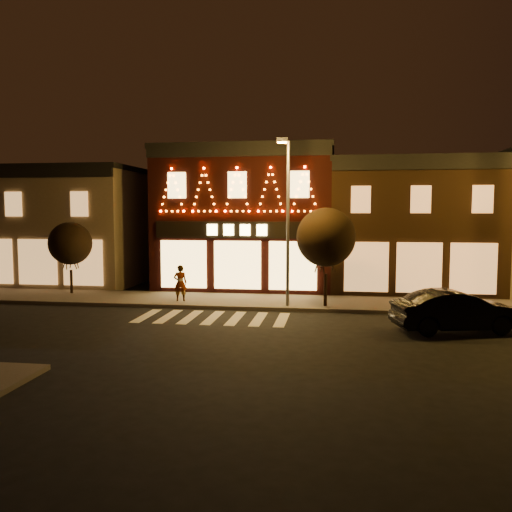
# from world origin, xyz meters

# --- Properties ---
(ground) EXTENTS (120.00, 120.00, 0.00)m
(ground) POSITION_xyz_m (0.00, 0.00, 0.00)
(ground) COLOR black
(ground) RESTS_ON ground
(sidewalk_far) EXTENTS (44.00, 4.00, 0.15)m
(sidewalk_far) POSITION_xyz_m (2.00, 8.00, 0.07)
(sidewalk_far) COLOR #47423D
(sidewalk_far) RESTS_ON ground
(building_left) EXTENTS (12.20, 8.28, 7.30)m
(building_left) POSITION_xyz_m (-13.00, 13.99, 3.66)
(building_left) COLOR #756A53
(building_left) RESTS_ON ground
(building_pulp) EXTENTS (10.20, 8.34, 8.30)m
(building_pulp) POSITION_xyz_m (0.00, 13.98, 4.16)
(building_pulp) COLOR black
(building_pulp) RESTS_ON ground
(building_right_a) EXTENTS (9.20, 8.28, 7.50)m
(building_right_a) POSITION_xyz_m (9.50, 13.99, 3.76)
(building_right_a) COLOR #332012
(building_right_a) RESTS_ON ground
(streetlamp_mid) EXTENTS (0.50, 1.76, 7.67)m
(streetlamp_mid) POSITION_xyz_m (2.99, 6.37, 4.65)
(streetlamp_mid) COLOR #59595E
(streetlamp_mid) RESTS_ON sidewalk_far
(tree_left) EXTENTS (2.31, 2.31, 3.87)m
(tree_left) POSITION_xyz_m (-8.97, 8.74, 2.86)
(tree_left) COLOR black
(tree_left) RESTS_ON sidewalk_far
(tree_right) EXTENTS (2.76, 2.76, 4.62)m
(tree_right) POSITION_xyz_m (4.78, 6.82, 3.38)
(tree_right) COLOR black
(tree_right) RESTS_ON sidewalk_far
(dark_sedan) EXTENTS (5.09, 2.80, 1.59)m
(dark_sedan) POSITION_xyz_m (9.83, 2.81, 0.79)
(dark_sedan) COLOR black
(dark_sedan) RESTS_ON ground
(pedestrian) EXTENTS (0.73, 0.56, 1.79)m
(pedestrian) POSITION_xyz_m (-2.38, 7.17, 1.05)
(pedestrian) COLOR gray
(pedestrian) RESTS_ON sidewalk_far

